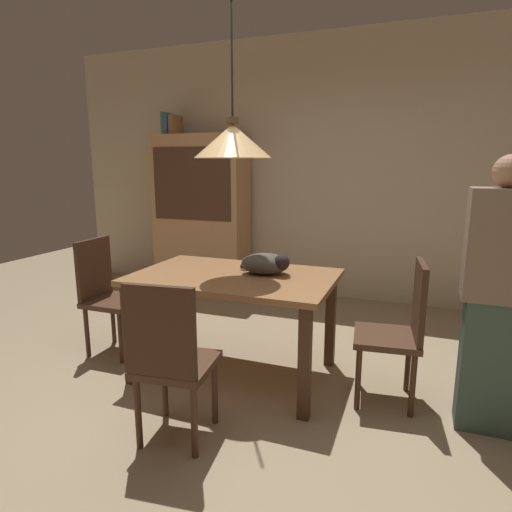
% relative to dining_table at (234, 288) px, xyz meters
% --- Properties ---
extents(ground, '(10.00, 10.00, 0.00)m').
position_rel_dining_table_xyz_m(ground, '(0.15, -0.44, -0.65)').
color(ground, '#998466').
extents(back_wall, '(6.40, 0.10, 2.90)m').
position_rel_dining_table_xyz_m(back_wall, '(0.15, 2.21, 0.80)').
color(back_wall, beige).
rests_on(back_wall, ground).
extents(dining_table, '(1.40, 0.90, 0.75)m').
position_rel_dining_table_xyz_m(dining_table, '(0.00, 0.00, 0.00)').
color(dining_table, olive).
rests_on(dining_table, ground).
extents(chair_near_front, '(0.44, 0.44, 0.93)m').
position_rel_dining_table_xyz_m(chair_near_front, '(0.01, -0.88, -0.14)').
color(chair_near_front, '#472D1E').
rests_on(chair_near_front, ground).
extents(chair_right_side, '(0.44, 0.44, 0.93)m').
position_rel_dining_table_xyz_m(chair_right_side, '(1.13, 0.01, -0.14)').
color(chair_right_side, '#472D1E').
rests_on(chair_right_side, ground).
extents(chair_left_side, '(0.41, 0.41, 0.93)m').
position_rel_dining_table_xyz_m(chair_left_side, '(-1.13, -0.00, -0.14)').
color(chair_left_side, '#472D1E').
rests_on(chair_left_side, ground).
extents(cat_sleeping, '(0.40, 0.30, 0.16)m').
position_rel_dining_table_xyz_m(cat_sleeping, '(0.21, 0.09, 0.18)').
color(cat_sleeping, '#4C4742').
rests_on(cat_sleeping, dining_table).
extents(pendant_lamp, '(0.52, 0.52, 1.30)m').
position_rel_dining_table_xyz_m(pendant_lamp, '(0.00, 0.00, 1.01)').
color(pendant_lamp, '#E5B775').
extents(hutch_bookcase, '(1.12, 0.45, 1.85)m').
position_rel_dining_table_xyz_m(hutch_bookcase, '(-1.24, 1.87, 0.24)').
color(hutch_bookcase, tan).
rests_on(hutch_bookcase, ground).
extents(book_green_slim, '(0.03, 0.20, 0.26)m').
position_rel_dining_table_xyz_m(book_green_slim, '(-1.68, 1.88, 1.33)').
color(book_green_slim, '#427A4C').
rests_on(book_green_slim, hutch_bookcase).
extents(book_blue_wide, '(0.06, 0.24, 0.24)m').
position_rel_dining_table_xyz_m(book_blue_wide, '(-1.62, 1.88, 1.32)').
color(book_blue_wide, '#384C93').
rests_on(book_blue_wide, hutch_bookcase).
extents(book_brown_thick, '(0.06, 0.24, 0.22)m').
position_rel_dining_table_xyz_m(book_brown_thick, '(-1.55, 1.88, 1.31)').
color(book_brown_thick, brown).
rests_on(book_brown_thick, hutch_bookcase).
extents(person_standing, '(0.36, 0.22, 1.56)m').
position_rel_dining_table_xyz_m(person_standing, '(1.62, -0.10, 0.13)').
color(person_standing, '#3D564C').
rests_on(person_standing, ground).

